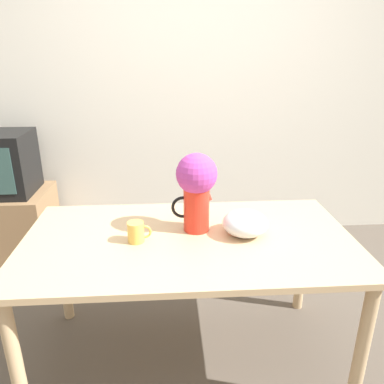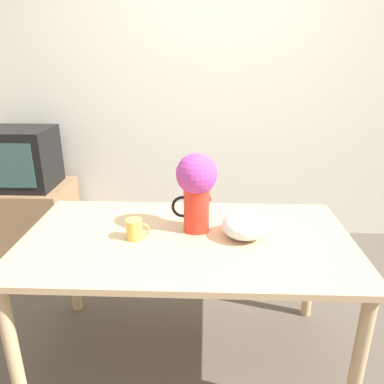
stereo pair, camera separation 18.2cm
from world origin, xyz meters
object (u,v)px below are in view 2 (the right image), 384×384
(coffee_mug, at_px, (135,229))
(white_bowl, at_px, (244,226))
(tv_set, at_px, (19,158))
(flower_vase, at_px, (196,185))

(coffee_mug, distance_m, white_bowl, 0.53)
(coffee_mug, height_order, tv_set, tv_set)
(flower_vase, bearing_deg, white_bowl, -16.44)
(coffee_mug, bearing_deg, tv_set, 133.59)
(coffee_mug, xyz_separation_m, white_bowl, (0.52, 0.04, 0.01))
(flower_vase, relative_size, white_bowl, 1.79)
(white_bowl, bearing_deg, tv_set, 145.11)
(flower_vase, relative_size, coffee_mug, 3.49)
(flower_vase, distance_m, coffee_mug, 0.36)
(coffee_mug, bearing_deg, white_bowl, 4.14)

